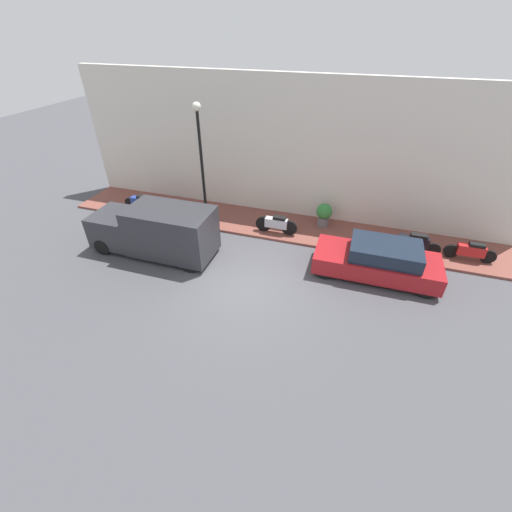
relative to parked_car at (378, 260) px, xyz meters
name	(u,v)px	position (x,y,z in m)	size (l,w,h in m)	color
ground_plane	(242,287)	(-2.16, 4.41, -0.64)	(60.00, 60.00, 0.00)	#47474C
sidewalk	(275,225)	(2.32, 4.41, -0.59)	(2.48, 19.59, 0.10)	brown
building_facade	(286,150)	(3.72, 4.41, 2.38)	(0.30, 19.59, 6.05)	silver
parked_car	(378,260)	(0.00, 0.00, 0.00)	(1.77, 4.35, 1.34)	maroon
delivery_van	(155,230)	(-1.10, 8.35, 0.36)	(1.82, 4.90, 1.99)	#2D2D33
motorcycle_black	(413,242)	(1.84, -1.30, -0.11)	(0.30, 2.09, 0.81)	black
motorcycle_blue	(142,202)	(1.66, 10.84, -0.12)	(0.30, 1.83, 0.79)	navy
scooter_silver	(277,224)	(1.60, 4.18, -0.10)	(0.30, 1.81, 0.80)	#B7B7BF
motorcycle_red	(471,251)	(1.90, -3.35, -0.13)	(0.30, 1.81, 0.76)	#B21E1E
streetlamp	(201,151)	(1.50, 7.39, 2.75)	(0.33, 0.33, 5.10)	black
potted_plant	(324,214)	(2.86, 2.36, 0.05)	(0.69, 0.69, 1.05)	slate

